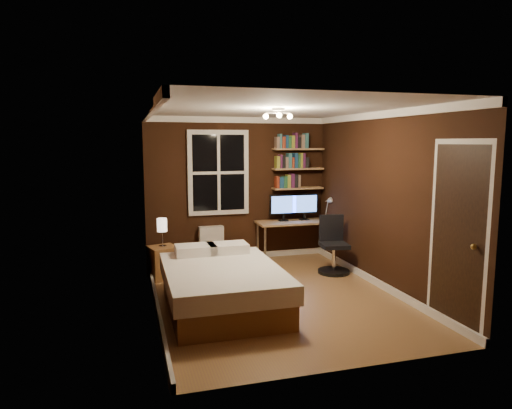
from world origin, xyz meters
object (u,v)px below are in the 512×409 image
object	(u,v)px
radiator	(211,244)
office_chair	(333,252)
desk	(297,224)
monitor_right	(304,207)
bedside_lamp	(162,233)
nightstand	(163,262)
desk_lamp	(328,208)
bed	(222,286)
monitor_left	(284,208)

from	to	relation	value
radiator	office_chair	bearing A→B (deg)	-33.31
desk	monitor_right	distance (m)	0.35
monitor_right	office_chair	bearing A→B (deg)	-85.62
bedside_lamp	radiator	distance (m)	1.21
nightstand	monitor_right	xyz separation A→B (m)	(2.56, 0.63, 0.67)
office_chair	desk_lamp	bearing A→B (deg)	78.96
desk_lamp	nightstand	bearing A→B (deg)	-170.95
bed	bedside_lamp	world-z (taller)	bedside_lamp
monitor_left	office_chair	xyz separation A→B (m)	(0.48, -1.05, -0.58)
bed	bedside_lamp	distance (m)	1.67
desk	monitor_right	xyz separation A→B (m)	(0.17, 0.07, 0.30)
bed	desk_lamp	world-z (taller)	desk_lamp
nightstand	desk	xyz separation A→B (m)	(2.40, 0.55, 0.38)
nightstand	monitor_right	world-z (taller)	monitor_right
radiator	nightstand	bearing A→B (deg)	-140.45
desk	office_chair	xyz separation A→B (m)	(0.25, -0.98, -0.28)
desk	monitor_left	world-z (taller)	monitor_left
monitor_left	office_chair	bearing A→B (deg)	-65.65
bedside_lamp	desk_lamp	xyz separation A→B (m)	(2.96, 0.47, 0.19)
office_chair	monitor_right	bearing A→B (deg)	102.94
monitor_right	office_chair	world-z (taller)	monitor_right
monitor_left	bed	bearing A→B (deg)	-126.34
monitor_left	radiator	bearing A→B (deg)	175.35
monitor_right	desk_lamp	distance (m)	0.43
monitor_right	radiator	bearing A→B (deg)	176.44
monitor_left	desk_lamp	size ratio (longest dim) A/B	1.16
bed	desk	bearing A→B (deg)	49.04
bed	nightstand	bearing A→B (deg)	112.62
monitor_left	nightstand	bearing A→B (deg)	-163.91
bedside_lamp	office_chair	world-z (taller)	bedside_lamp
bedside_lamp	office_chair	size ratio (longest dim) A/B	0.47
nightstand	office_chair	size ratio (longest dim) A/B	0.54
radiator	monitor_right	xyz separation A→B (m)	(1.68, -0.10, 0.60)
desk_lamp	office_chair	bearing A→B (deg)	-109.60
nightstand	radiator	bearing A→B (deg)	23.01
radiator	desk	size ratio (longest dim) A/B	0.44
radiator	desk	world-z (taller)	desk
bedside_lamp	desk_lamp	bearing A→B (deg)	9.05
bedside_lamp	desk_lamp	world-z (taller)	desk_lamp
nightstand	bed	bearing A→B (deg)	-84.12
monitor_left	office_chair	world-z (taller)	monitor_left
bed	monitor_right	distance (m)	2.94
bed	monitor_right	bearing A→B (deg)	47.50
bed	nightstand	size ratio (longest dim) A/B	3.95
bedside_lamp	desk	world-z (taller)	bedside_lamp
bed	monitor_left	xyz separation A→B (m)	(1.55, 2.11, 0.64)
office_chair	nightstand	bearing A→B (deg)	179.38
bedside_lamp	monitor_left	xyz separation A→B (m)	(2.17, 0.63, 0.21)
bed	desk	world-z (taller)	desk
monitor_right	desk_lamp	xyz separation A→B (m)	(0.40, -0.15, -0.02)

